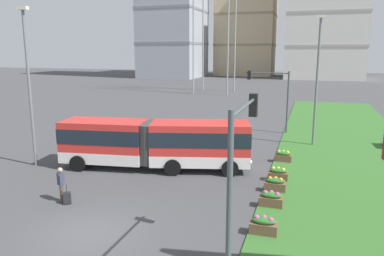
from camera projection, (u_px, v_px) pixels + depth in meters
The scene contains 15 objects.
ground_plane at pixel (89, 233), 15.26m from camera, with size 260.00×260.00×0.00m, color #424244.
grass_median at pixel (359, 181), 21.29m from camera, with size 10.00×70.00×0.08m, color #336628.
articulated_bus at pixel (155, 143), 23.46m from camera, with size 12.01×4.79×3.00m.
pedestrian_crossing at pixel (61, 182), 18.31m from camera, with size 0.36×0.50×1.74m.
rolling_suitcase at pixel (67, 198), 18.13m from camera, with size 0.43×0.40×0.97m.
flower_planter_0 at pixel (264, 225), 15.04m from camera, with size 1.10×0.56×0.74m.
flower_planter_1 at pixel (271, 199), 17.72m from camera, with size 1.10×0.56×0.74m.
flower_planter_2 at pixel (275, 184), 19.70m from camera, with size 1.10×0.56×0.74m.
flower_planter_3 at pixel (278, 174), 21.36m from camera, with size 1.10×0.56×0.74m.
flower_planter_4 at pixel (283, 156), 24.97m from camera, with size 1.10×0.56×0.74m.
traffic_light_far_right at pixel (273, 90), 33.54m from camera, with size 3.88×0.28×5.57m.
traffic_light_near_right at pixel (240, 162), 11.07m from camera, with size 0.28×4.20×5.83m.
streetlight_left at pixel (29, 82), 23.30m from camera, with size 0.70×0.28×9.92m.
streetlight_median at pixel (317, 77), 28.42m from camera, with size 0.70×0.28×9.89m.
apartment_tower_centre at pixel (328, 0), 99.63m from camera, with size 20.12×18.51×41.55m.
Camera 1 is at (8.24, -12.17, 7.26)m, focal length 35.06 mm.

